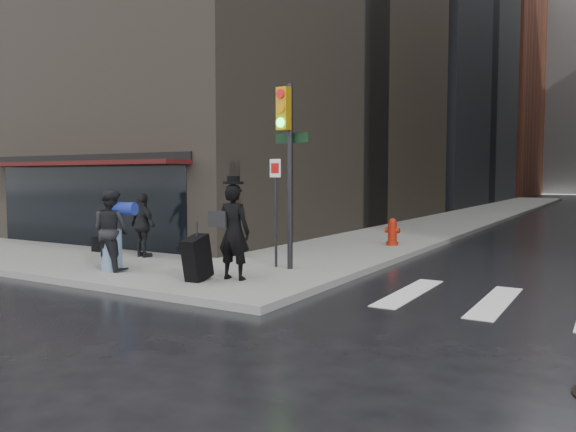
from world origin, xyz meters
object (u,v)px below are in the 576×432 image
at_px(man_overcoat, 226,236).
at_px(man_greycoat, 143,225).
at_px(traffic_light, 286,150).
at_px(man_jeans, 111,230).
at_px(fire_hydrant, 392,233).

relative_size(man_overcoat, man_greycoat, 1.28).
bearing_deg(traffic_light, man_jeans, -138.57).
distance_m(man_overcoat, man_jeans, 2.95).
height_order(man_overcoat, man_jeans, man_overcoat).
height_order(man_jeans, traffic_light, traffic_light).
xyz_separation_m(man_greycoat, traffic_light, (4.24, 0.24, 1.86)).
bearing_deg(fire_hydrant, man_jeans, -116.37).
bearing_deg(man_jeans, man_greycoat, -64.83).
distance_m(man_jeans, traffic_light, 4.33).
height_order(man_greycoat, traffic_light, traffic_light).
xyz_separation_m(man_overcoat, fire_hydrant, (0.88, 7.30, -0.54)).
relative_size(man_jeans, man_greycoat, 1.08).
bearing_deg(man_greycoat, man_jeans, 127.83).
distance_m(man_overcoat, man_greycoat, 4.16).
xyz_separation_m(man_overcoat, man_greycoat, (-3.87, 1.52, -0.06)).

